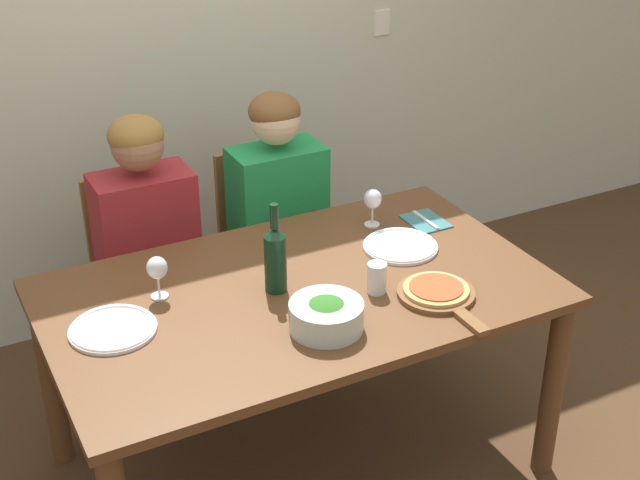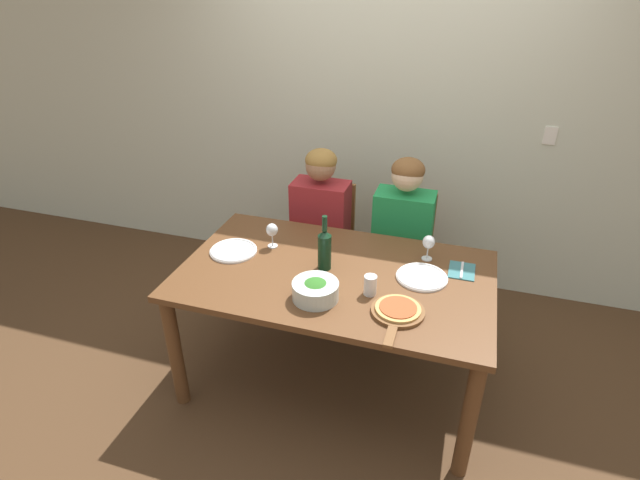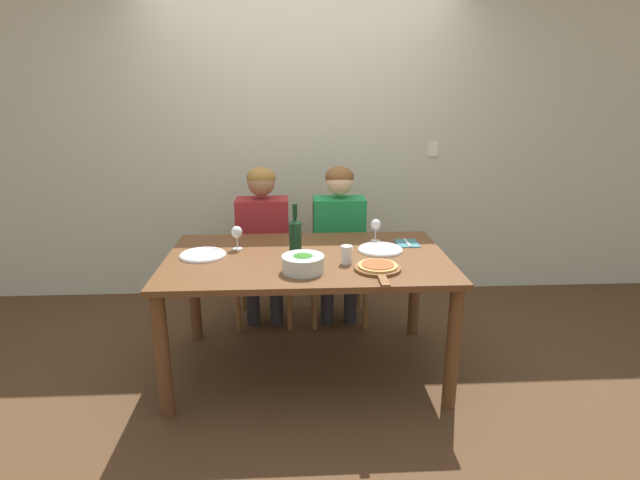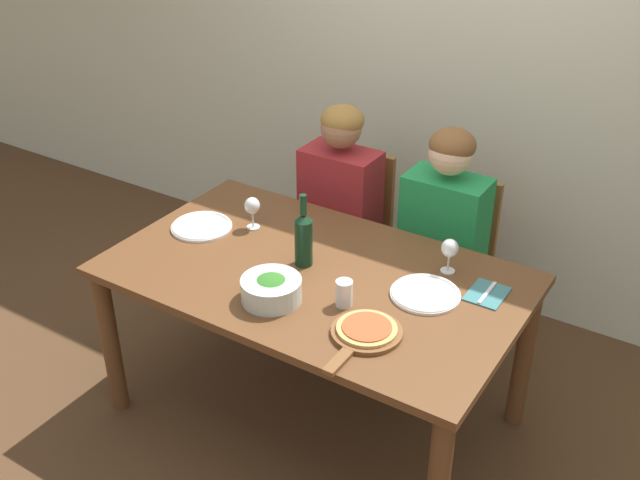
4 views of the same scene
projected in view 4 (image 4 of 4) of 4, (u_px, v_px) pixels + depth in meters
ground_plane at (315, 412)px, 3.45m from camera, size 40.00×40.00×0.00m
back_wall at (458, 53)px, 3.75m from camera, size 10.00×0.06×2.70m
dining_table at (314, 292)px, 3.12m from camera, size 1.70×1.01×0.77m
chair_left at (349, 231)px, 3.95m from camera, size 0.42×0.42×0.90m
chair_right at (448, 262)px, 3.69m from camera, size 0.42×0.42×0.90m
person_woman at (338, 198)px, 3.75m from camera, size 0.47×0.51×1.20m
person_man at (443, 228)px, 3.49m from camera, size 0.47×0.51×1.20m
wine_bottle at (304, 238)px, 3.06m from camera, size 0.08×0.08×0.32m
broccoli_bowl at (271, 289)px, 2.87m from camera, size 0.24×0.24×0.10m
dinner_plate_left at (202, 226)px, 3.38m from camera, size 0.28×0.28×0.02m
dinner_plate_right at (425, 294)px, 2.91m from camera, size 0.28×0.28×0.02m
pizza_on_board at (365, 332)px, 2.69m from camera, size 0.26×0.40×0.04m
wine_glass_left at (252, 207)px, 3.34m from camera, size 0.07×0.07×0.15m
wine_glass_right at (450, 250)px, 3.02m from camera, size 0.07×0.07×0.15m
water_tumbler at (344, 293)px, 2.83m from camera, size 0.07×0.07×0.11m
fork_on_napkin at (487, 294)px, 2.92m from camera, size 0.14×0.18×0.01m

